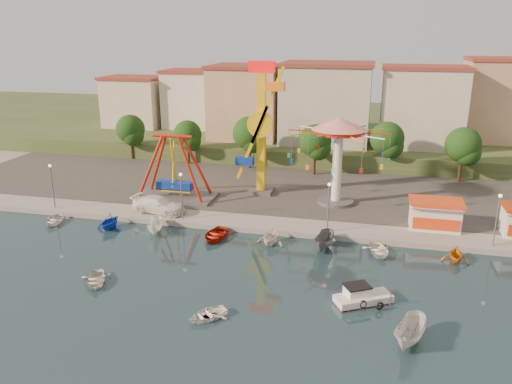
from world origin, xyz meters
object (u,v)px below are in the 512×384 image
(wave_swinger, at_px, (338,141))
(pirate_ship_ride, at_px, (174,168))
(skiff, at_px, (411,333))
(cabin_motorboat, at_px, (362,298))
(rowboat_a, at_px, (96,280))
(van, at_px, (159,205))
(kamikaze_tower, at_px, (263,132))

(wave_swinger, bearing_deg, pirate_ship_ride, -172.81)
(wave_swinger, bearing_deg, skiff, -74.87)
(skiff, bearing_deg, cabin_motorboat, 145.10)
(rowboat_a, distance_m, skiff, 25.64)
(rowboat_a, xyz_separation_m, van, (-1.24, 16.05, 1.15))
(wave_swinger, xyz_separation_m, rowboat_a, (-18.22, -24.00, -7.84))
(pirate_ship_ride, bearing_deg, skiff, -42.10)
(kamikaze_tower, height_order, rowboat_a, kamikaze_tower)
(cabin_motorboat, bearing_deg, pirate_ship_ride, 110.33)
(skiff, bearing_deg, kamikaze_tower, 140.19)
(pirate_ship_ride, bearing_deg, wave_swinger, 7.19)
(rowboat_a, bearing_deg, wave_swinger, 25.73)
(pirate_ship_ride, height_order, wave_swinger, wave_swinger)
(kamikaze_tower, distance_m, van, 15.56)
(skiff, bearing_deg, wave_swinger, 124.94)
(pirate_ship_ride, distance_m, kamikaze_tower, 11.82)
(kamikaze_tower, xyz_separation_m, wave_swinger, (9.43, -1.63, -0.38))
(van, bearing_deg, rowboat_a, -167.20)
(kamikaze_tower, distance_m, cabin_motorboat, 28.37)
(van, bearing_deg, cabin_motorboat, -112.77)
(skiff, bearing_deg, pirate_ship_ride, 157.71)
(pirate_ship_ride, xyz_separation_m, skiff, (26.95, -24.35, -3.54))
(cabin_motorboat, bearing_deg, van, 118.87)
(kamikaze_tower, bearing_deg, wave_swinger, -9.79)
(kamikaze_tower, bearing_deg, pirate_ship_ride, -158.16)
(cabin_motorboat, distance_m, rowboat_a, 22.18)
(pirate_ship_ride, relative_size, rowboat_a, 2.88)
(pirate_ship_ride, distance_m, wave_swinger, 20.21)
(kamikaze_tower, relative_size, wave_swinger, 1.42)
(cabin_motorboat, xyz_separation_m, skiff, (3.38, -4.78, 0.43))
(kamikaze_tower, bearing_deg, cabin_motorboat, -60.68)
(wave_swinger, height_order, rowboat_a, wave_swinger)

